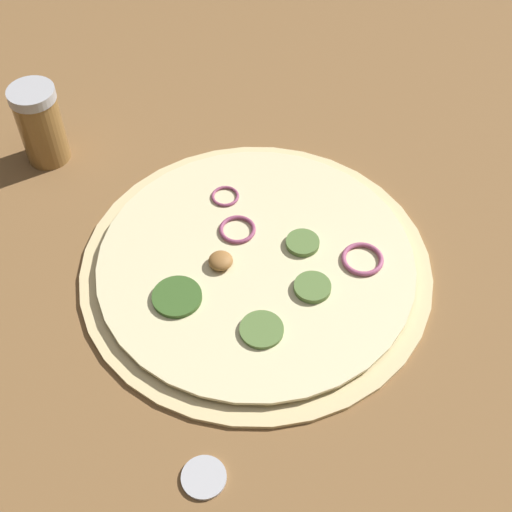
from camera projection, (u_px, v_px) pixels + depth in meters
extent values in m
plane|color=brown|center=(256.00, 268.00, 0.73)|extent=(3.00, 3.00, 0.00)
cylinder|color=beige|center=(256.00, 265.00, 0.73)|extent=(0.36, 0.36, 0.01)
cylinder|color=beige|center=(256.00, 261.00, 0.72)|extent=(0.32, 0.32, 0.00)
cylinder|color=#567538|center=(312.00, 287.00, 0.70)|extent=(0.04, 0.04, 0.01)
cylinder|color=#385B23|center=(177.00, 297.00, 0.69)|extent=(0.05, 0.05, 0.00)
cylinder|color=#567538|center=(262.00, 330.00, 0.67)|extent=(0.04, 0.04, 0.00)
torus|color=#934266|center=(225.00, 196.00, 0.78)|extent=(0.03, 0.03, 0.00)
ellipsoid|color=#996633|center=(221.00, 261.00, 0.71)|extent=(0.02, 0.02, 0.01)
torus|color=#934266|center=(237.00, 229.00, 0.75)|extent=(0.04, 0.04, 0.00)
torus|color=#A34C70|center=(362.00, 259.00, 0.72)|extent=(0.04, 0.04, 0.00)
cylinder|color=#567538|center=(303.00, 243.00, 0.73)|extent=(0.03, 0.03, 0.01)
cylinder|color=olive|center=(42.00, 129.00, 0.81)|extent=(0.05, 0.05, 0.08)
cylinder|color=#B2B2B7|center=(31.00, 94.00, 0.77)|extent=(0.05, 0.05, 0.01)
cylinder|color=#B2B2B7|center=(204.00, 477.00, 0.59)|extent=(0.04, 0.04, 0.01)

